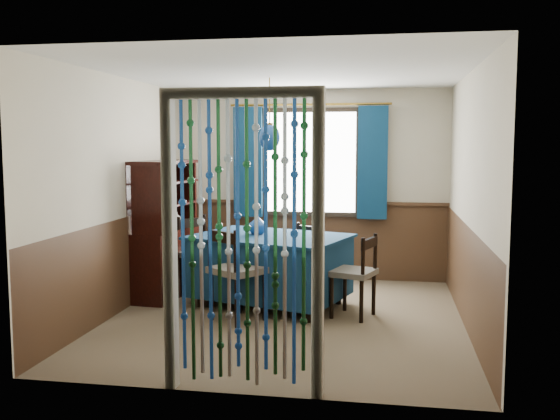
% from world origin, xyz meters
% --- Properties ---
extents(floor, '(4.00, 4.00, 0.00)m').
position_xyz_m(floor, '(0.00, 0.00, 0.00)').
color(floor, brown).
rests_on(floor, ground).
extents(ceiling, '(4.00, 4.00, 0.00)m').
position_xyz_m(ceiling, '(0.00, 0.00, 2.50)').
color(ceiling, silver).
rests_on(ceiling, ground).
extents(wall_back, '(3.60, 0.00, 3.60)m').
position_xyz_m(wall_back, '(0.00, 2.00, 1.25)').
color(wall_back, beige).
rests_on(wall_back, ground).
extents(wall_front, '(3.60, 0.00, 3.60)m').
position_xyz_m(wall_front, '(0.00, -2.00, 1.25)').
color(wall_front, beige).
rests_on(wall_front, ground).
extents(wall_left, '(0.00, 4.00, 4.00)m').
position_xyz_m(wall_left, '(-1.80, 0.00, 1.25)').
color(wall_left, beige).
rests_on(wall_left, ground).
extents(wall_right, '(0.00, 4.00, 4.00)m').
position_xyz_m(wall_right, '(1.80, 0.00, 1.25)').
color(wall_right, beige).
rests_on(wall_right, ground).
extents(wainscot_back, '(3.60, 0.00, 3.60)m').
position_xyz_m(wainscot_back, '(0.00, 1.99, 0.50)').
color(wainscot_back, '#442B19').
rests_on(wainscot_back, ground).
extents(wainscot_front, '(3.60, 0.00, 3.60)m').
position_xyz_m(wainscot_front, '(0.00, -1.99, 0.50)').
color(wainscot_front, '#442B19').
rests_on(wainscot_front, ground).
extents(wainscot_left, '(0.00, 4.00, 4.00)m').
position_xyz_m(wainscot_left, '(-1.79, 0.00, 0.50)').
color(wainscot_left, '#442B19').
rests_on(wainscot_left, ground).
extents(wainscot_right, '(0.00, 4.00, 4.00)m').
position_xyz_m(wainscot_right, '(1.79, 0.00, 0.50)').
color(wainscot_right, '#442B19').
rests_on(wainscot_right, ground).
extents(window, '(1.32, 0.12, 1.42)m').
position_xyz_m(window, '(0.00, 1.95, 1.55)').
color(window, black).
rests_on(window, wall_back).
extents(doorway, '(1.16, 0.12, 2.18)m').
position_xyz_m(doorway, '(0.00, -1.94, 1.05)').
color(doorway, silver).
rests_on(doorway, ground).
extents(dining_table, '(1.90, 1.57, 0.79)m').
position_xyz_m(dining_table, '(-0.26, 0.48, 0.45)').
color(dining_table, '#0F2E4E').
rests_on(dining_table, floor).
extents(chair_near, '(0.65, 0.65, 0.97)m').
position_xyz_m(chair_near, '(-0.49, -0.18, 0.51)').
color(chair_near, black).
rests_on(chair_near, floor).
extents(chair_far, '(0.56, 0.55, 0.83)m').
position_xyz_m(chair_far, '(0.00, 1.11, 0.44)').
color(chair_far, black).
rests_on(chair_far, floor).
extents(chair_left, '(0.63, 0.63, 0.95)m').
position_xyz_m(chair_left, '(-1.14, 0.76, 0.50)').
color(chair_left, black).
rests_on(chair_left, floor).
extents(chair_right, '(0.53, 0.54, 0.86)m').
position_xyz_m(chair_right, '(0.70, 0.17, 0.46)').
color(chair_right, black).
rests_on(chair_right, floor).
extents(sideboard, '(0.54, 1.26, 1.60)m').
position_xyz_m(sideboard, '(-1.57, 0.78, 0.56)').
color(sideboard, black).
rests_on(sideboard, floor).
extents(pendant_lamp, '(0.23, 0.23, 0.78)m').
position_xyz_m(pendant_lamp, '(-0.26, 0.48, 1.86)').
color(pendant_lamp, olive).
rests_on(pendant_lamp, ceiling).
extents(vase_table, '(0.22, 0.22, 0.20)m').
position_xyz_m(vase_table, '(-0.42, 0.57, 0.89)').
color(vase_table, navy).
rests_on(vase_table, dining_table).
extents(bowl_shelf, '(0.26, 0.26, 0.05)m').
position_xyz_m(bowl_shelf, '(-1.51, 0.50, 1.12)').
color(bowl_shelf, beige).
rests_on(bowl_shelf, sideboard).
extents(vase_sideboard, '(0.19, 0.19, 0.19)m').
position_xyz_m(vase_sideboard, '(-1.51, 0.98, 0.89)').
color(vase_sideboard, beige).
rests_on(vase_sideboard, sideboard).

